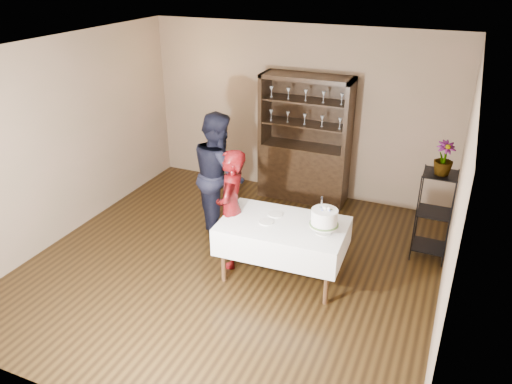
# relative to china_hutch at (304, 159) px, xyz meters

# --- Properties ---
(floor) EXTENTS (5.00, 5.00, 0.00)m
(floor) POSITION_rel_china_hutch_xyz_m (-0.20, -2.25, -0.66)
(floor) COLOR black
(floor) RESTS_ON ground
(ceiling) EXTENTS (5.00, 5.00, 0.00)m
(ceiling) POSITION_rel_china_hutch_xyz_m (-0.20, -2.25, 2.04)
(ceiling) COLOR silver
(ceiling) RESTS_ON back_wall
(back_wall) EXTENTS (5.00, 0.02, 2.70)m
(back_wall) POSITION_rel_china_hutch_xyz_m (-0.20, 0.25, 0.69)
(back_wall) COLOR brown
(back_wall) RESTS_ON floor
(wall_left) EXTENTS (0.02, 5.00, 2.70)m
(wall_left) POSITION_rel_china_hutch_xyz_m (-2.70, -2.25, 0.69)
(wall_left) COLOR brown
(wall_left) RESTS_ON floor
(wall_right) EXTENTS (0.02, 5.00, 2.70)m
(wall_right) POSITION_rel_china_hutch_xyz_m (2.30, -2.25, 0.69)
(wall_right) COLOR brown
(wall_right) RESTS_ON floor
(china_hutch) EXTENTS (1.40, 0.48, 2.00)m
(china_hutch) POSITION_rel_china_hutch_xyz_m (0.00, 0.00, 0.00)
(china_hutch) COLOR black
(china_hutch) RESTS_ON floor
(plant_etagere) EXTENTS (0.42, 0.42, 1.20)m
(plant_etagere) POSITION_rel_china_hutch_xyz_m (2.08, -1.05, -0.01)
(plant_etagere) COLOR black
(plant_etagere) RESTS_ON floor
(cake_table) EXTENTS (1.52, 0.98, 0.74)m
(cake_table) POSITION_rel_china_hutch_xyz_m (0.47, -2.23, -0.10)
(cake_table) COLOR white
(cake_table) RESTS_ON floor
(woman) EXTENTS (0.47, 0.62, 1.55)m
(woman) POSITION_rel_china_hutch_xyz_m (-0.22, -2.20, 0.11)
(woman) COLOR #3A0505
(woman) RESTS_ON floor
(man) EXTENTS (1.05, 1.08, 1.76)m
(man) POSITION_rel_china_hutch_xyz_m (-0.75, -1.50, 0.21)
(man) COLOR black
(man) RESTS_ON floor
(cake) EXTENTS (0.36, 0.36, 0.46)m
(cake) POSITION_rel_china_hutch_xyz_m (0.97, -2.26, 0.26)
(cake) COLOR silver
(cake) RESTS_ON cake_table
(plate_near) EXTENTS (0.19, 0.19, 0.01)m
(plate_near) POSITION_rel_china_hutch_xyz_m (0.28, -2.29, 0.08)
(plate_near) COLOR silver
(plate_near) RESTS_ON cake_table
(plate_far) EXTENTS (0.19, 0.19, 0.01)m
(plate_far) POSITION_rel_china_hutch_xyz_m (0.31, -2.07, 0.08)
(plate_far) COLOR silver
(plate_far) RESTS_ON cake_table
(potted_plant) EXTENTS (0.32, 0.32, 0.42)m
(potted_plant) POSITION_rel_china_hutch_xyz_m (2.09, -1.08, 0.73)
(potted_plant) COLOR #486A32
(potted_plant) RESTS_ON plant_etagere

